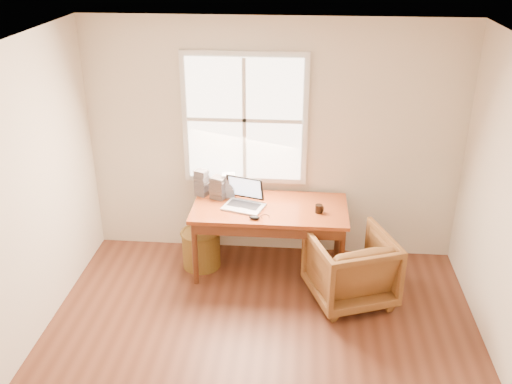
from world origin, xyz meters
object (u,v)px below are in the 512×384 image
armchair (350,267)px  wicker_stool (201,249)px  desk (270,208)px  laptop (243,194)px  coffee_mug (319,209)px  cd_stack_a (228,185)px

armchair → wicker_stool: 1.64m
desk → laptop: bearing=-168.6°
wicker_stool → coffee_mug: size_ratio=4.84×
desk → wicker_stool: 0.91m
armchair → coffee_mug: size_ratio=9.17×
desk → wicker_stool: desk is taller
armchair → laptop: (-1.09, 0.41, 0.56)m
coffee_mug → armchair: bearing=-64.9°
wicker_stool → laptop: laptop is taller
wicker_stool → coffee_mug: bearing=-4.1°
coffee_mug → laptop: bearing=162.2°
desk → armchair: (0.82, -0.47, -0.38)m
wicker_stool → laptop: (0.47, -0.05, 0.71)m
desk → coffee_mug: 0.51m
armchair → wicker_stool: bearing=-37.2°
cd_stack_a → wicker_stool: bearing=-142.4°
wicker_stool → coffee_mug: (1.24, -0.09, 0.59)m
laptop → armchair: bearing=-3.7°
wicker_stool → cd_stack_a: 0.76m
wicker_stool → coffee_mug: 1.38m
armchair → cd_stack_a: cd_stack_a is taller
armchair → coffee_mug: (-0.32, 0.38, 0.44)m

